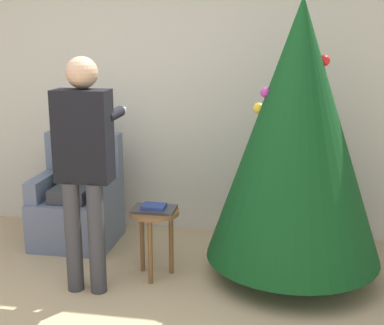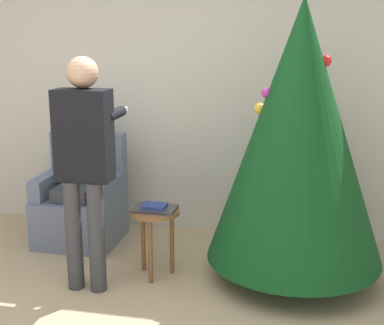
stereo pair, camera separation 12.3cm
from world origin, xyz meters
The scene contains 8 objects.
wall_back centered at (0.00, 2.23, 1.35)m, with size 8.00×0.06×2.70m.
christmas_tree centered at (1.27, 1.33, 1.14)m, with size 1.32×1.32×2.11m.
armchair centered at (-0.63, 1.72, 0.34)m, with size 0.70×0.64×0.97m.
person_seated centered at (-0.63, 1.69, 0.68)m, with size 0.36×0.46×1.25m.
person_standing centered at (-0.21, 0.87, 1.01)m, with size 0.41×0.57×1.70m.
side_stool centered at (0.22, 1.14, 0.44)m, with size 0.38×0.38×0.54m.
laptop centered at (0.22, 1.14, 0.55)m, with size 0.33×0.22×0.02m.
book centered at (0.22, 1.14, 0.57)m, with size 0.18×0.14×0.02m.
Camera 2 is at (1.31, -2.58, 1.87)m, focal length 50.00 mm.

